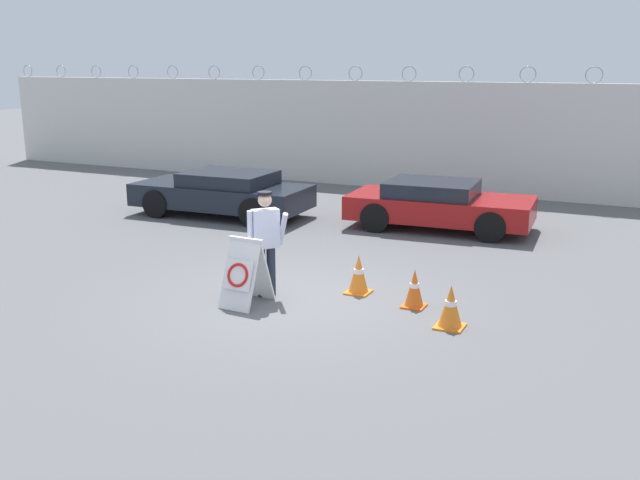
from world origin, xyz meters
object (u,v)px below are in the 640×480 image
object	(u,v)px
parked_car_rear_sedan	(438,204)
parked_car_front_coupe	(223,192)
traffic_cone_mid	(451,307)
barricade_sign	(245,272)
security_guard	(266,238)
traffic_cone_near	(359,274)
traffic_cone_far	(414,289)

from	to	relation	value
parked_car_rear_sedan	parked_car_front_coupe	bearing A→B (deg)	-173.89
traffic_cone_mid	barricade_sign	bearing A→B (deg)	-172.65
parked_car_rear_sedan	barricade_sign	bearing A→B (deg)	-104.41
security_guard	parked_car_front_coupe	world-z (taller)	security_guard
traffic_cone_near	traffic_cone_far	distance (m)	1.13
security_guard	parked_car_front_coupe	distance (m)	6.74
traffic_cone_mid	parked_car_front_coupe	distance (m)	9.20
traffic_cone_mid	parked_car_rear_sedan	distance (m)	6.61
traffic_cone_near	parked_car_rear_sedan	size ratio (longest dim) A/B	0.16
parked_car_front_coupe	parked_car_rear_sedan	bearing A→B (deg)	-172.42
parked_car_front_coupe	parked_car_rear_sedan	xyz separation A→B (m)	(5.44, 0.94, -0.01)
traffic_cone_far	parked_car_rear_sedan	xyz separation A→B (m)	(-1.26, 5.63, 0.28)
parked_car_front_coupe	traffic_cone_mid	bearing A→B (deg)	142.28
parked_car_front_coupe	parked_car_rear_sedan	distance (m)	5.52
traffic_cone_near	parked_car_rear_sedan	bearing A→B (deg)	91.84
parked_car_rear_sedan	security_guard	bearing A→B (deg)	-104.64
barricade_sign	traffic_cone_far	bearing A→B (deg)	25.63
security_guard	traffic_cone_far	xyz separation A→B (m)	(2.45, 0.53, -0.70)
security_guard	traffic_cone_far	bearing A→B (deg)	-38.24
traffic_cone_mid	parked_car_front_coupe	world-z (taller)	parked_car_front_coupe
traffic_cone_near	barricade_sign	bearing A→B (deg)	-136.71
traffic_cone_mid	parked_car_rear_sedan	bearing A→B (deg)	108.02
security_guard	parked_car_rear_sedan	size ratio (longest dim) A/B	0.41
barricade_sign	traffic_cone_mid	world-z (taller)	barricade_sign
traffic_cone_near	traffic_cone_far	bearing A→B (deg)	-14.20
barricade_sign	parked_car_front_coupe	world-z (taller)	parked_car_front_coupe
traffic_cone_mid	security_guard	bearing A→B (deg)	177.75
security_guard	traffic_cone_near	distance (m)	1.72
parked_car_front_coupe	parked_car_rear_sedan	size ratio (longest dim) A/B	1.05
barricade_sign	traffic_cone_far	size ratio (longest dim) A/B	1.77
security_guard	traffic_cone_mid	bearing A→B (deg)	-52.60
traffic_cone_far	traffic_cone_mid	bearing A→B (deg)	-39.98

